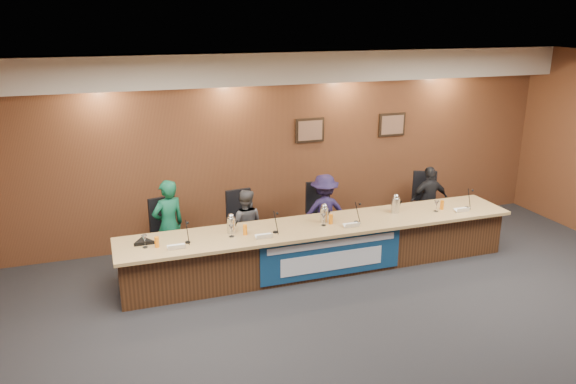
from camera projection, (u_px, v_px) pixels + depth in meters
name	position (u px, v px, depth m)	size (l,w,h in m)	color
floor	(399.00, 352.00, 6.54)	(10.00, 10.00, 0.00)	black
ceiling	(418.00, 73.00, 5.58)	(10.00, 8.00, 0.04)	silver
wall_back	(287.00, 146.00, 9.67)	(10.00, 0.04, 3.20)	brown
soffit	(292.00, 67.00, 9.03)	(10.00, 0.50, 0.50)	beige
dais_body	(321.00, 247.00, 8.60)	(6.00, 0.80, 0.70)	#432614
dais_top	(323.00, 225.00, 8.44)	(6.10, 0.95, 0.05)	tan
banner	(332.00, 256.00, 8.22)	(2.20, 0.02, 0.65)	navy
banner_text_upper	(333.00, 244.00, 8.15)	(2.00, 0.01, 0.10)	silver
banner_text_lower	(332.00, 261.00, 8.23)	(1.60, 0.01, 0.28)	silver
wall_photo_left	(310.00, 130.00, 9.69)	(0.52, 0.04, 0.42)	black
wall_photo_right	(392.00, 125.00, 10.19)	(0.52, 0.04, 0.42)	black
panelist_a	(169.00, 226.00, 8.47)	(0.52, 0.34, 1.43)	#0D5035
panelist_b	(245.00, 225.00, 8.88)	(0.56, 0.44, 1.16)	#48474B
panelist_c	(324.00, 212.00, 9.28)	(0.83, 0.48, 1.28)	#1E173C
panelist_d	(429.00, 201.00, 9.91)	(0.73, 0.30, 1.24)	black
office_chair_a	(169.00, 238.00, 8.63)	(0.48, 0.48, 0.08)	black
office_chair_b	(244.00, 229.00, 9.00)	(0.48, 0.48, 0.08)	black
office_chair_c	(322.00, 219.00, 9.42)	(0.48, 0.48, 0.08)	black
office_chair_d	(425.00, 206.00, 10.04)	(0.48, 0.48, 0.08)	black
nameplate_a	(177.00, 247.00, 7.49)	(0.24, 0.06, 0.09)	white
microphone_a	(188.00, 242.00, 7.73)	(0.07, 0.07, 0.02)	black
juice_glass_a	(157.00, 242.00, 7.57)	(0.06, 0.06, 0.15)	orange
water_glass_a	(145.00, 241.00, 7.55)	(0.08, 0.08, 0.18)	silver
nameplate_b	(264.00, 236.00, 7.86)	(0.24, 0.06, 0.09)	white
microphone_b	(275.00, 232.00, 8.09)	(0.07, 0.07, 0.02)	black
juice_glass_b	(245.00, 230.00, 8.00)	(0.06, 0.06, 0.15)	orange
water_glass_b	(231.00, 231.00, 7.92)	(0.08, 0.08, 0.18)	silver
nameplate_c	(352.00, 225.00, 8.27)	(0.24, 0.06, 0.09)	white
microphone_c	(356.00, 222.00, 8.49)	(0.07, 0.07, 0.02)	black
juice_glass_c	(331.00, 219.00, 8.42)	(0.06, 0.06, 0.15)	orange
water_glass_c	(324.00, 220.00, 8.35)	(0.08, 0.08, 0.18)	silver
nameplate_d	(463.00, 210.00, 8.92)	(0.24, 0.06, 0.09)	white
microphone_d	(467.00, 208.00, 9.12)	(0.07, 0.07, 0.02)	black
juice_glass_d	(442.00, 205.00, 9.05)	(0.06, 0.06, 0.15)	orange
water_glass_d	(436.00, 206.00, 8.94)	(0.08, 0.08, 0.18)	silver
carafe_left	(231.00, 225.00, 8.06)	(0.12, 0.12, 0.23)	silver
carafe_mid	(324.00, 215.00, 8.49)	(0.12, 0.12, 0.23)	silver
carafe_right	(395.00, 205.00, 8.89)	(0.13, 0.13, 0.24)	silver
speakerphone	(144.00, 242.00, 7.71)	(0.32, 0.32, 0.05)	black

